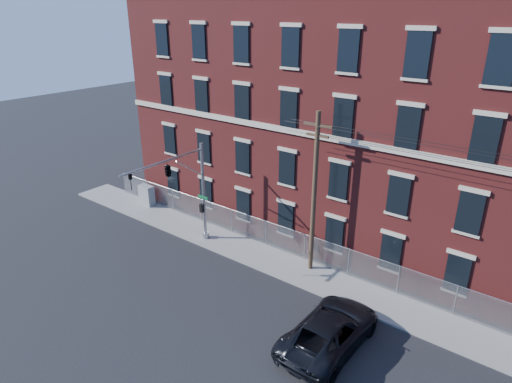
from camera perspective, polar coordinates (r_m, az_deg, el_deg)
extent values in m
plane|color=black|center=(25.76, -3.59, -13.87)|extent=(140.00, 140.00, 0.00)
cube|color=gray|center=(25.58, 26.70, -16.81)|extent=(65.00, 3.00, 0.12)
cube|color=black|center=(36.48, -10.66, 1.16)|extent=(1.20, 0.10, 2.20)
cube|color=black|center=(35.35, -11.08, 6.60)|extent=(1.20, 0.10, 2.20)
cube|color=black|center=(34.52, -11.56, 12.67)|extent=(1.20, 0.10, 2.20)
cube|color=black|center=(34.11, -12.05, 18.63)|extent=(1.20, 0.10, 2.20)
cube|color=black|center=(34.00, -6.48, -0.20)|extent=(1.20, 0.10, 2.20)
cube|color=black|center=(32.78, -6.75, 5.61)|extent=(1.20, 0.10, 2.20)
cube|color=black|center=(31.89, -7.07, 12.15)|extent=(1.20, 0.10, 2.20)
cube|color=black|center=(31.45, -7.39, 18.61)|extent=(1.20, 0.10, 2.20)
cube|color=black|center=(31.76, -1.67, -1.76)|extent=(1.20, 0.10, 2.20)
cube|color=black|center=(30.45, -1.74, 4.43)|extent=(1.20, 0.10, 2.20)
cube|color=black|center=(29.49, -1.83, 11.46)|extent=(1.20, 0.10, 2.20)
cube|color=black|center=(29.01, -1.92, 18.45)|extent=(1.20, 0.10, 2.20)
cube|color=black|center=(29.79, 3.84, -3.52)|extent=(1.20, 0.10, 2.20)
cube|color=black|center=(28.40, 4.02, 3.02)|extent=(1.20, 0.10, 2.20)
cube|color=black|center=(27.36, 4.24, 10.53)|extent=(1.20, 0.10, 2.20)
cube|color=black|center=(26.84, 4.47, 18.07)|extent=(1.20, 0.10, 2.20)
cube|color=black|center=(28.17, 10.06, -5.47)|extent=(1.20, 0.10, 2.20)
cube|color=black|center=(26.69, 10.58, 1.37)|extent=(1.20, 0.10, 2.20)
cube|color=black|center=(25.59, 11.19, 9.32)|extent=(1.20, 0.10, 2.20)
cube|color=black|center=(25.03, 11.84, 17.36)|extent=(1.20, 0.10, 2.20)
cube|color=black|center=(26.96, 17.00, -7.55)|extent=(1.20, 0.10, 2.20)
cube|color=black|center=(25.41, 17.91, -0.49)|extent=(1.20, 0.10, 2.20)
cube|color=black|center=(24.24, 18.98, 7.80)|extent=(1.20, 0.10, 2.20)
cube|color=black|center=(23.66, 20.12, 16.23)|extent=(1.20, 0.10, 2.20)
cube|color=black|center=(26.20, 24.53, -9.66)|extent=(1.20, 0.10, 2.20)
cube|color=black|center=(24.60, 25.87, -2.51)|extent=(1.20, 0.10, 2.20)
cube|color=black|center=(23.40, 27.44, 5.97)|extent=(1.20, 0.10, 2.20)
cube|color=black|center=(22.79, 29.10, 14.63)|extent=(1.20, 0.10, 2.20)
cube|color=#A5A8AD|center=(26.09, 27.71, -13.55)|extent=(59.00, 0.02, 1.80)
cylinder|color=#9EA0A5|center=(25.61, 28.07, -11.90)|extent=(59.00, 0.04, 0.04)
cylinder|color=#9EA0A5|center=(40.71, -16.61, 1.10)|extent=(0.06, 0.06, 1.85)
cylinder|color=#9EA0A5|center=(38.37, -13.83, 0.08)|extent=(0.06, 0.06, 1.85)
cylinder|color=#9EA0A5|center=(36.15, -10.69, -1.06)|extent=(0.06, 0.06, 1.85)
cylinder|color=#9EA0A5|center=(34.07, -7.15, -2.35)|extent=(0.06, 0.06, 1.85)
cylinder|color=#9EA0A5|center=(32.16, -3.17, -3.78)|extent=(0.06, 0.06, 1.85)
cylinder|color=#9EA0A5|center=(30.44, 1.31, -5.37)|extent=(0.06, 0.06, 1.85)
cylinder|color=#9EA0A5|center=(28.95, 6.32, -7.09)|extent=(0.06, 0.06, 1.85)
cylinder|color=#9EA0A5|center=(27.73, 11.85, -8.92)|extent=(0.06, 0.06, 1.85)
cylinder|color=#9EA0A5|center=(26.82, 17.89, -10.80)|extent=(0.06, 0.06, 1.85)
cylinder|color=#9EA0A5|center=(26.24, 24.35, -12.65)|extent=(0.06, 0.06, 1.85)
cylinder|color=#9EA0A5|center=(30.45, -6.78, -0.11)|extent=(0.22, 0.22, 7.00)
cylinder|color=#9EA0A5|center=(31.86, -6.51, -5.59)|extent=(0.50, 0.50, 0.40)
cylinder|color=#9EA0A5|center=(27.30, -11.80, 3.81)|extent=(0.14, 6.50, 0.14)
cylinder|color=#9EA0A5|center=(28.91, -8.62, 3.01)|extent=(0.08, 2.18, 1.56)
cube|color=#0C592D|center=(30.43, -6.89, -0.74)|extent=(0.90, 0.03, 0.22)
cube|color=black|center=(30.73, -7.01, -2.14)|extent=(0.25, 0.25, 0.60)
imported|color=black|center=(26.00, -15.90, 1.16)|extent=(0.16, 0.20, 1.00)
imported|color=black|center=(27.63, -11.33, 2.87)|extent=(0.53, 2.48, 1.00)
cylinder|color=#4A3725|center=(26.20, 7.51, -0.45)|extent=(0.28, 0.28, 10.00)
cube|color=#4A3725|center=(24.87, 8.00, 8.49)|extent=(1.80, 0.12, 0.12)
cube|color=#4A3725|center=(25.03, 7.93, 7.16)|extent=(1.40, 0.12, 0.12)
imported|color=black|center=(22.68, 9.51, -17.25)|extent=(3.01, 6.35, 1.75)
cube|color=gray|center=(37.68, -13.93, -0.46)|extent=(1.36, 0.70, 1.67)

